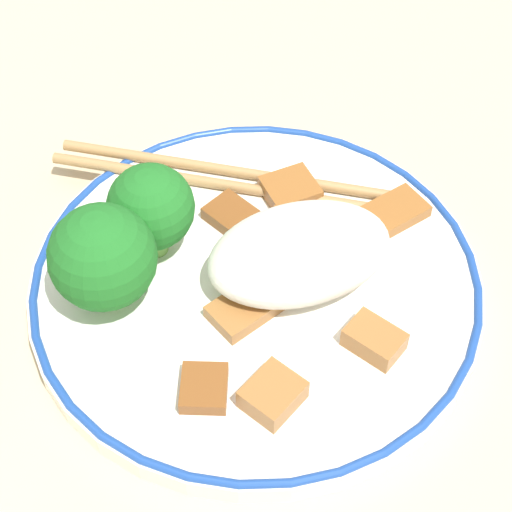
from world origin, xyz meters
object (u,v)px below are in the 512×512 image
broccoli_back_center (103,258)px  chopsticks (223,176)px  plate (256,284)px  broccoli_back_left (151,208)px

broccoli_back_center → chopsticks: size_ratio=0.34×
broccoli_back_center → chopsticks: (-0.09, -0.07, -0.03)m
plate → broccoli_back_center: 0.09m
broccoli_back_center → plate: bearing=171.8°
plate → broccoli_back_left: (0.05, -0.04, 0.04)m
broccoli_back_center → chopsticks: broccoli_back_center is taller
chopsticks → broccoli_back_left: bearing=37.6°
broccoli_back_left → chopsticks: (-0.05, -0.04, -0.03)m
plate → broccoli_back_center: bearing=-8.2°
plate → chopsticks: 0.08m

